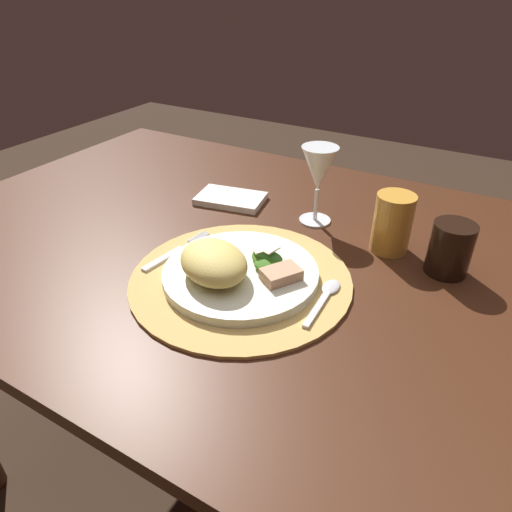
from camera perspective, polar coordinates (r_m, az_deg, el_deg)
ground_plane at (r=1.38m, az=0.39°, el=-26.03°), size 6.00×6.00×0.00m
dining_table at (r=0.92m, az=0.53°, el=-5.56°), size 1.39×0.89×0.74m
placemat at (r=0.75m, az=-1.90°, el=-2.85°), size 0.36×0.36×0.01m
dinner_plate at (r=0.75m, az=-1.92°, el=-2.16°), size 0.25×0.25×0.02m
pasta_serving at (r=0.72m, az=-5.21°, el=-0.80°), size 0.16×0.15×0.05m
salad_greens at (r=0.75m, az=1.41°, el=-0.48°), size 0.09×0.07×0.03m
bread_piece at (r=0.72m, az=3.14°, el=-2.28°), size 0.06×0.07×0.02m
fork at (r=0.82m, az=-10.18°, el=0.45°), size 0.03×0.16×0.00m
spoon at (r=0.72m, az=8.76°, el=-4.71°), size 0.03×0.13×0.01m
napkin at (r=1.01m, az=-3.17°, el=7.14°), size 0.16×0.12×0.01m
wine_glass at (r=0.90m, az=7.79°, el=10.43°), size 0.07×0.07×0.15m
amber_tumbler at (r=0.85m, az=16.61°, el=3.94°), size 0.07×0.07×0.11m
dark_tumbler at (r=0.82m, az=23.01°, el=0.83°), size 0.07×0.07×0.09m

